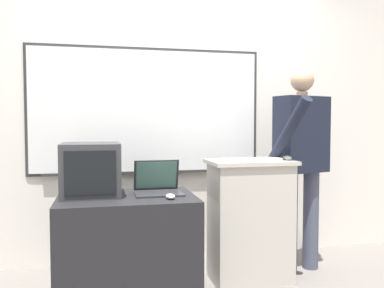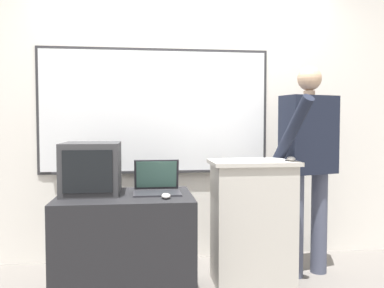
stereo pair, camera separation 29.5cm
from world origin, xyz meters
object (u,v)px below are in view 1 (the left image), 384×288
Objects in this scene: lectern_podium at (250,220)px; computer_mouse_by_laptop at (170,196)px; crt_monitor at (91,169)px; wireless_keyboard at (251,159)px; side_desk at (127,249)px; laptop at (158,183)px; person_presenter at (302,154)px; computer_mouse_by_keyboard at (287,158)px.

lectern_podium is 0.80m from computer_mouse_by_laptop.
computer_mouse_by_laptop is at bearing -27.19° from crt_monitor.
wireless_keyboard is (-0.01, -0.05, 0.48)m from lectern_podium.
laptop reaches higher than side_desk.
laptop is (-0.73, -0.08, 0.33)m from lectern_podium.
crt_monitor reaches higher than laptop.
computer_mouse_by_laptop is (-1.17, -0.43, -0.22)m from person_presenter.
person_presenter is 0.28m from computer_mouse_by_keyboard.
crt_monitor is at bearing 179.78° from computer_mouse_by_keyboard.
side_desk is at bearing -21.20° from crt_monitor.
side_desk is at bearing -162.53° from laptop.
person_presenter is at bearing 12.54° from lectern_podium.
wireless_keyboard is at bearing 22.28° from computer_mouse_by_laptop.
laptop is at bearing 17.47° from side_desk.
computer_mouse_by_laptop is 0.23× the size of crt_monitor.
crt_monitor is (-1.17, -0.01, -0.04)m from wireless_keyboard.
person_presenter reaches higher than computer_mouse_by_keyboard.
wireless_keyboard reaches higher than lectern_podium.
side_desk is 2.10× the size of crt_monitor.
person_presenter is 1.24m from laptop.
person_presenter reaches higher than wireless_keyboard.
lectern_podium is 0.56m from computer_mouse_by_keyboard.
laptop is 0.25m from computer_mouse_by_laptop.
crt_monitor is (-0.24, 0.09, 0.55)m from side_desk.
wireless_keyboard is at bearing 176.84° from computer_mouse_by_keyboard.
person_presenter is (1.44, 0.26, 0.61)m from side_desk.
wireless_keyboard is (0.94, 0.10, 0.59)m from side_desk.
side_desk is 2.81× the size of laptop.
computer_mouse_by_laptop is 1.01m from computer_mouse_by_keyboard.
computer_mouse_by_laptop is 0.60m from crt_monitor.
crt_monitor is (-1.68, -0.17, -0.06)m from person_presenter.
computer_mouse_by_keyboard reaches higher than lectern_podium.
crt_monitor reaches higher than computer_mouse_by_keyboard.
computer_mouse_by_keyboard is at bearing -0.22° from crt_monitor.
person_presenter reaches higher than computer_mouse_by_laptop.
lectern_podium reaches higher than side_desk.
lectern_podium is at bearing 9.15° from side_desk.
computer_mouse_by_laptop is at bearing -31.90° from side_desk.
side_desk is at bearing 174.04° from person_presenter.
laptop is at bearing 172.69° from person_presenter.
side_desk is at bearing 148.10° from computer_mouse_by_laptop.
person_presenter is 3.70× the size of wireless_keyboard.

